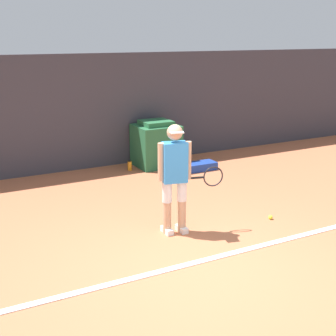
{
  "coord_description": "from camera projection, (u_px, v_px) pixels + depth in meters",
  "views": [
    {
      "loc": [
        -2.8,
        -4.33,
        2.78
      ],
      "look_at": [
        0.21,
        1.4,
        0.92
      ],
      "focal_mm": 50.0,
      "sensor_mm": 36.0,
      "label": 1
    }
  ],
  "objects": [
    {
      "name": "covered_chair",
      "position": [
        156.0,
        144.0,
        10.16
      ],
      "size": [
        0.89,
        0.83,
        1.0
      ],
      "color": "#28663D",
      "rests_on": "ground_plane"
    },
    {
      "name": "back_wall",
      "position": [
        76.0,
        113.0,
        9.69
      ],
      "size": [
        24.0,
        0.1,
        2.41
      ],
      "color": "#383842",
      "rests_on": "ground_plane"
    },
    {
      "name": "tennis_player",
      "position": [
        175.0,
        174.0,
        6.57
      ],
      "size": [
        0.95,
        0.32,
        1.59
      ],
      "rotation": [
        0.0,
        0.0,
        -0.23
      ],
      "color": "tan",
      "rests_on": "ground_plane"
    },
    {
      "name": "water_bottle",
      "position": [
        130.0,
        166.0,
        9.89
      ],
      "size": [
        0.09,
        0.09,
        0.21
      ],
      "color": "orange",
      "rests_on": "ground_plane"
    },
    {
      "name": "tennis_ball",
      "position": [
        270.0,
        217.0,
        7.28
      ],
      "size": [
        0.07,
        0.07,
        0.07
      ],
      "color": "#D1E533",
      "rests_on": "ground_plane"
    },
    {
      "name": "ground_plane",
      "position": [
        206.0,
        271.0,
        5.7
      ],
      "size": [
        24.0,
        24.0,
        0.0
      ],
      "primitive_type": "plane",
      "color": "#B76642"
    },
    {
      "name": "equipment_bag",
      "position": [
        197.0,
        167.0,
        9.89
      ],
      "size": [
        0.85,
        0.35,
        0.16
      ],
      "color": "#1E3D99",
      "rests_on": "ground_plane"
    },
    {
      "name": "court_baseline",
      "position": [
        196.0,
        263.0,
        5.9
      ],
      "size": [
        21.6,
        0.1,
        0.01
      ],
      "color": "white",
      "rests_on": "ground_plane"
    }
  ]
}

